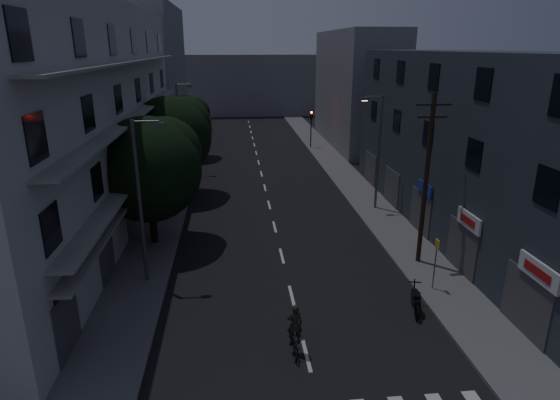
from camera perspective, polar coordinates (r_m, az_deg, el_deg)
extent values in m
plane|color=black|center=(39.68, -1.91, 1.72)|extent=(160.00, 160.00, 0.00)
cube|color=#565659|center=(39.88, -12.73, 1.47)|extent=(3.00, 90.00, 0.15)
cube|color=#565659|center=(40.83, 8.65, 2.11)|extent=(3.00, 90.00, 0.15)
cube|color=beige|center=(18.89, 3.25, -18.37)|extent=(0.15, 2.00, 0.01)
cube|color=beige|center=(22.62, 1.45, -11.62)|extent=(0.15, 2.00, 0.01)
cube|color=beige|center=(26.59, 0.22, -6.82)|extent=(0.15, 2.00, 0.01)
cube|color=beige|center=(30.71, -0.67, -3.28)|extent=(0.15, 2.00, 0.01)
cube|color=beige|center=(34.92, -1.34, -0.59)|extent=(0.15, 2.00, 0.01)
cube|color=beige|center=(39.20, -1.86, 1.52)|extent=(0.15, 2.00, 0.01)
cube|color=beige|center=(43.52, -2.28, 3.22)|extent=(0.15, 2.00, 0.01)
cube|color=beige|center=(47.87, -2.63, 4.60)|extent=(0.15, 2.00, 0.01)
cube|color=beige|center=(52.25, -2.92, 5.76)|extent=(0.15, 2.00, 0.01)
cube|color=beige|center=(56.65, -3.16, 6.73)|extent=(0.15, 2.00, 0.01)
cube|color=beige|center=(61.06, -3.37, 7.57)|extent=(0.15, 2.00, 0.01)
cube|color=beige|center=(65.48, -3.56, 8.29)|extent=(0.15, 2.00, 0.01)
cube|color=beige|center=(69.92, -3.72, 8.92)|extent=(0.15, 2.00, 0.01)
cube|color=beige|center=(74.36, -3.86, 9.47)|extent=(0.15, 2.00, 0.01)
cube|color=#B6B6B0|center=(32.65, -22.92, 9.31)|extent=(6.00, 36.00, 14.00)
cube|color=black|center=(19.54, -24.80, -11.92)|extent=(0.06, 1.60, 1.60)
cube|color=black|center=(24.68, -20.54, -5.04)|extent=(0.06, 1.60, 1.60)
cube|color=black|center=(30.15, -17.85, -0.57)|extent=(0.06, 1.60, 1.60)
cube|color=black|center=(35.78, -15.99, 2.50)|extent=(0.06, 1.60, 1.60)
cube|color=black|center=(41.52, -14.64, 4.74)|extent=(0.06, 1.60, 1.60)
cube|color=black|center=(47.32, -13.62, 6.43)|extent=(0.06, 1.60, 1.60)
cube|color=black|center=(18.24, -26.12, -3.13)|extent=(0.06, 1.60, 1.60)
cube|color=black|center=(23.67, -21.39, 2.11)|extent=(0.06, 1.60, 1.60)
cube|color=black|center=(29.32, -18.45, 5.36)|extent=(0.06, 1.60, 1.60)
cube|color=black|center=(35.09, -16.45, 7.54)|extent=(0.06, 1.60, 1.60)
cube|color=black|center=(40.92, -15.00, 9.10)|extent=(0.06, 1.60, 1.60)
cube|color=black|center=(46.80, -13.91, 10.26)|extent=(0.06, 1.60, 1.60)
cube|color=black|center=(17.44, -27.58, 6.73)|extent=(0.06, 1.60, 1.60)
cube|color=black|center=(23.06, -22.31, 9.76)|extent=(0.06, 1.60, 1.60)
cube|color=black|center=(28.83, -19.09, 11.56)|extent=(0.06, 1.60, 1.60)
cube|color=black|center=(34.68, -16.93, 12.73)|extent=(0.06, 1.60, 1.60)
cube|color=black|center=(40.57, -15.38, 13.55)|extent=(0.06, 1.60, 1.60)
cube|color=black|center=(46.49, -14.21, 14.16)|extent=(0.06, 1.60, 1.60)
cube|color=black|center=(17.21, -29.19, 17.19)|extent=(0.06, 1.60, 1.60)
cube|color=black|center=(22.88, -23.31, 17.68)|extent=(0.06, 1.60, 1.60)
cube|color=black|center=(28.69, -19.78, 17.90)|extent=(0.06, 1.60, 1.60)
cube|color=black|center=(34.56, -17.43, 18.00)|extent=(0.06, 1.60, 1.60)
cube|color=black|center=(40.47, -15.77, 18.06)|extent=(0.06, 1.60, 1.60)
cube|color=black|center=(46.41, -14.53, 18.10)|extent=(0.06, 1.60, 1.60)
cube|color=gray|center=(32.35, -16.33, 4.51)|extent=(1.00, 32.40, 0.12)
cube|color=gray|center=(31.79, -16.84, 10.12)|extent=(1.00, 32.40, 0.12)
cube|color=gray|center=(31.54, -17.39, 15.87)|extent=(1.00, 32.40, 0.12)
cube|color=gray|center=(32.58, -16.36, 2.97)|extent=(0.80, 32.40, 0.12)
cube|color=#424247|center=(19.83, -24.54, -13.43)|extent=(0.06, 2.40, 2.40)
cube|color=#424247|center=(24.91, -20.37, -6.31)|extent=(0.06, 2.40, 2.40)
cube|color=#424247|center=(30.33, -17.72, -1.65)|extent=(0.06, 2.40, 2.40)
cube|color=#424247|center=(35.94, -15.90, 1.58)|extent=(0.06, 2.40, 2.40)
cube|color=#424247|center=(41.65, -14.56, 3.94)|extent=(0.06, 2.40, 2.40)
cube|color=#424247|center=(47.44, -13.55, 5.72)|extent=(0.06, 2.40, 2.40)
cube|color=#2B303A|center=(31.17, 22.25, 6.22)|extent=(6.00, 28.00, 11.00)
cube|color=black|center=(19.91, 29.82, 1.34)|extent=(0.06, 1.40, 1.50)
cube|color=black|center=(24.43, 22.57, 5.11)|extent=(0.06, 1.40, 1.50)
cube|color=black|center=(29.29, 17.61, 7.63)|extent=(0.06, 1.40, 1.50)
cube|color=black|center=(34.34, 14.04, 9.38)|extent=(0.06, 1.40, 1.50)
cube|color=black|center=(39.51, 11.38, 10.66)|extent=(0.06, 1.40, 1.50)
cube|color=black|center=(23.98, 23.54, 12.80)|extent=(0.06, 1.40, 1.50)
cube|color=black|center=(28.91, 18.25, 14.06)|extent=(0.06, 1.40, 1.50)
cube|color=black|center=(34.02, 14.48, 14.87)|extent=(0.06, 1.40, 1.50)
cube|color=black|center=(39.23, 11.69, 15.44)|extent=(0.06, 1.40, 1.50)
cube|color=#424247|center=(21.65, 27.74, -11.15)|extent=(0.06, 3.00, 2.60)
cube|color=#424247|center=(25.87, 21.24, -5.50)|extent=(0.06, 3.00, 2.60)
cube|color=#424247|center=(30.50, 16.72, -1.44)|extent=(0.06, 3.00, 2.60)
cube|color=#424247|center=(35.37, 13.43, 1.53)|extent=(0.06, 3.00, 2.60)
cube|color=#424247|center=(40.41, 10.94, 3.76)|extent=(0.06, 3.00, 2.60)
cube|color=silver|center=(20.53, 29.02, -7.65)|extent=(0.12, 2.40, 0.80)
cube|color=#B21414|center=(20.49, 28.84, -7.67)|extent=(0.02, 1.60, 0.36)
cube|color=silver|center=(24.82, 22.05, -2.36)|extent=(0.12, 2.20, 0.80)
cube|color=#B21414|center=(24.79, 21.89, -2.37)|extent=(0.02, 1.40, 0.36)
cube|color=navy|center=(29.52, 17.25, 1.34)|extent=(0.12, 2.00, 0.70)
cube|color=slate|center=(61.77, -15.13, 14.59)|extent=(6.00, 20.00, 16.00)
cube|color=slate|center=(57.05, 9.21, 13.21)|extent=(6.00, 20.00, 13.00)
cube|color=slate|center=(83.23, -4.19, 13.86)|extent=(24.00, 8.00, 10.00)
cylinder|color=black|center=(28.34, -15.35, -1.16)|extent=(0.44, 0.44, 4.04)
sphere|color=black|center=(27.66, -15.77, 3.59)|extent=(6.07, 6.07, 6.07)
sphere|color=black|center=(28.07, -13.82, 5.56)|extent=(4.25, 4.25, 4.25)
sphere|color=black|center=(27.12, -17.63, 4.13)|extent=(3.94, 3.94, 3.94)
cylinder|color=black|center=(37.24, -12.96, 3.70)|extent=(0.44, 0.44, 4.13)
sphere|color=black|center=(36.72, -13.23, 7.44)|extent=(6.22, 6.22, 6.22)
sphere|color=black|center=(37.24, -11.74, 8.91)|extent=(4.35, 4.35, 4.35)
sphere|color=black|center=(36.14, -14.63, 7.92)|extent=(4.04, 4.04, 4.04)
cylinder|color=black|center=(50.26, -11.33, 7.11)|extent=(0.44, 0.44, 3.46)
sphere|color=black|center=(49.91, -11.47, 9.44)|extent=(5.16, 5.16, 5.16)
sphere|color=black|center=(50.39, -10.56, 10.32)|extent=(3.61, 3.61, 3.61)
sphere|color=black|center=(49.42, -12.31, 9.76)|extent=(3.36, 3.36, 3.36)
cylinder|color=black|center=(54.61, 3.79, 8.15)|extent=(0.12, 0.12, 3.20)
cube|color=black|center=(54.29, 3.83, 10.28)|extent=(0.28, 0.22, 0.90)
sphere|color=#FF0C05|center=(54.10, 3.87, 10.61)|extent=(0.22, 0.22, 0.22)
sphere|color=#3F330C|center=(54.14, 3.86, 10.29)|extent=(0.22, 0.22, 0.22)
sphere|color=black|center=(54.18, 3.85, 9.98)|extent=(0.22, 0.22, 0.22)
cylinder|color=black|center=(52.81, -10.20, 7.56)|extent=(0.12, 0.12, 3.20)
cube|color=black|center=(52.48, -10.32, 9.76)|extent=(0.28, 0.22, 0.90)
sphere|color=black|center=(52.29, -10.35, 10.09)|extent=(0.22, 0.22, 0.22)
sphere|color=#3F330C|center=(52.33, -10.33, 9.77)|extent=(0.22, 0.22, 0.22)
sphere|color=#0CFF26|center=(52.37, -10.32, 9.44)|extent=(0.22, 0.22, 0.22)
cylinder|color=#515458|center=(23.15, -16.71, -0.46)|extent=(0.18, 0.18, 8.00)
cylinder|color=#515458|center=(22.15, -16.09, 9.19)|extent=(1.20, 0.10, 0.10)
cube|color=#515458|center=(22.08, -14.50, 8.90)|extent=(0.45, 0.25, 0.18)
cube|color=#4C4C4C|center=(22.09, -14.48, 8.64)|extent=(0.35, 0.18, 0.04)
cylinder|color=slate|center=(33.54, 11.92, 5.59)|extent=(0.18, 0.18, 8.00)
cylinder|color=slate|center=(32.75, 11.35, 12.25)|extent=(1.20, 0.10, 0.10)
cube|color=slate|center=(32.60, 10.30, 12.02)|extent=(0.45, 0.25, 0.18)
cube|color=#FFD88C|center=(32.61, 10.29, 11.85)|extent=(0.35, 0.18, 0.04)
cylinder|color=slate|center=(44.10, -12.20, 8.54)|extent=(0.18, 0.18, 8.00)
cylinder|color=slate|center=(43.58, -11.75, 13.63)|extent=(1.20, 0.10, 0.10)
cube|color=slate|center=(43.54, -10.93, 13.48)|extent=(0.45, 0.25, 0.18)
cube|color=#4C4C4C|center=(43.55, -10.92, 13.35)|extent=(0.35, 0.18, 0.04)
cylinder|color=black|center=(25.24, 17.36, 2.20)|extent=(0.24, 0.24, 9.00)
cube|color=black|center=(24.51, 18.23, 10.99)|extent=(1.80, 0.10, 0.10)
cube|color=black|center=(24.59, 18.09, 9.60)|extent=(1.50, 0.10, 0.10)
cylinder|color=#595B60|center=(23.60, 18.37, -7.47)|extent=(0.06, 0.06, 2.50)
cube|color=yellow|center=(23.18, 18.62, -5.13)|extent=(0.05, 0.35, 0.45)
torus|color=black|center=(21.61, 16.36, -13.04)|extent=(0.29, 0.75, 0.74)
torus|color=black|center=(22.68, 15.93, -11.41)|extent=(0.29, 0.75, 0.74)
cube|color=black|center=(21.98, 16.22, -11.45)|extent=(0.53, 1.18, 0.37)
cube|color=black|center=(21.71, 16.34, -11.03)|extent=(0.42, 0.53, 0.10)
cylinder|color=black|center=(22.41, 16.06, -10.43)|extent=(0.17, 0.46, 0.88)
cube|color=black|center=(22.36, 16.09, -9.59)|extent=(0.57, 0.18, 0.04)
imported|color=black|center=(18.77, 1.78, -17.01)|extent=(0.60, 1.65, 0.86)
imported|color=black|center=(18.31, 1.80, -14.90)|extent=(0.61, 0.40, 1.65)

